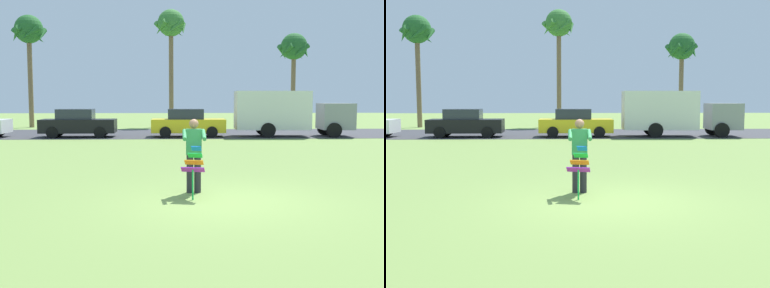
% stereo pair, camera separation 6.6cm
% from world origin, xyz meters
% --- Properties ---
extents(ground_plane, '(120.00, 120.00, 0.00)m').
position_xyz_m(ground_plane, '(0.00, 0.00, 0.00)').
color(ground_plane, olive).
extents(road_strip, '(120.00, 8.00, 0.01)m').
position_xyz_m(road_strip, '(0.00, 19.36, 0.01)').
color(road_strip, '#38383D').
rests_on(road_strip, ground).
extents(person_kite_flyer, '(0.54, 0.65, 1.73)m').
position_xyz_m(person_kite_flyer, '(-0.60, 0.97, 0.95)').
color(person_kite_flyer, '#26262B').
rests_on(person_kite_flyer, ground).
extents(kite_held, '(0.53, 0.69, 1.14)m').
position_xyz_m(kite_held, '(-0.62, 0.36, 0.76)').
color(kite_held, blue).
rests_on(kite_held, ground).
extents(parked_car_black, '(4.22, 1.88, 1.60)m').
position_xyz_m(parked_car_black, '(-6.48, 16.96, 0.77)').
color(parked_car_black, black).
rests_on(parked_car_black, ground).
extents(parked_car_yellow, '(4.22, 1.88, 1.60)m').
position_xyz_m(parked_car_yellow, '(-0.22, 16.96, 0.77)').
color(parked_car_yellow, yellow).
rests_on(parked_car_yellow, ground).
extents(parked_truck_grey_van, '(6.77, 2.28, 2.62)m').
position_xyz_m(parked_truck_grey_van, '(5.46, 16.96, 1.41)').
color(parked_truck_grey_van, gray).
rests_on(parked_truck_grey_van, ground).
extents(palm_tree_left_near, '(2.58, 2.71, 8.40)m').
position_xyz_m(palm_tree_left_near, '(-11.82, 26.19, 6.99)').
color(palm_tree_left_near, brown).
rests_on(palm_tree_left_near, ground).
extents(palm_tree_right_near, '(2.58, 2.71, 9.15)m').
position_xyz_m(palm_tree_right_near, '(-1.19, 27.64, 7.68)').
color(palm_tree_right_near, brown).
rests_on(palm_tree_right_near, ground).
extents(palm_tree_centre_far, '(2.58, 2.71, 7.38)m').
position_xyz_m(palm_tree_centre_far, '(8.64, 27.74, 6.05)').
color(palm_tree_centre_far, brown).
rests_on(palm_tree_centre_far, ground).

